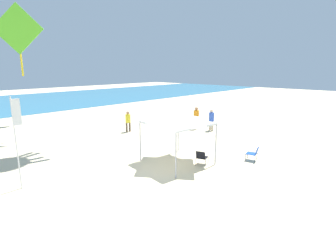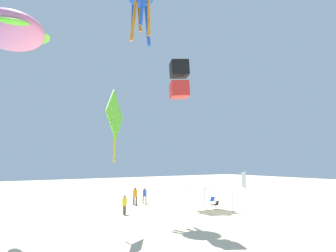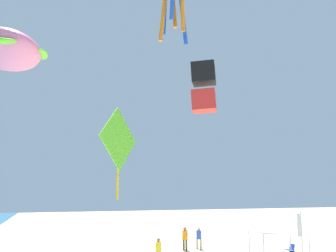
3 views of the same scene
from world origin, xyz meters
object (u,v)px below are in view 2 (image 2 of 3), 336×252
at_px(kite_turtle_pink, 9,31).
at_px(kite_diamond_lime, 115,117).
at_px(person_far_stroller, 145,194).
at_px(person_beachcomber, 125,203).
at_px(folding_chair_right_of_tent, 212,200).
at_px(person_by_tent, 135,195).
at_px(folding_chair_near_cooler, 216,204).
at_px(canopy_tent, 210,184).
at_px(banner_flag, 245,194).
at_px(kite_box_black, 179,79).
at_px(kite_octopus_blue, 141,0).

relative_size(kite_turtle_pink, kite_diamond_lime, 1.24).
relative_size(person_far_stroller, kite_diamond_lime, 0.37).
relative_size(person_beachcomber, kite_diamond_lime, 0.35).
height_order(folding_chair_right_of_tent, person_by_tent, person_by_tent).
height_order(folding_chair_near_cooler, person_by_tent, person_by_tent).
relative_size(canopy_tent, folding_chair_near_cooler, 4.26).
relative_size(folding_chair_right_of_tent, banner_flag, 0.21).
height_order(person_by_tent, kite_turtle_pink, kite_turtle_pink).
height_order(kite_box_black, kite_turtle_pink, kite_turtle_pink).
relative_size(folding_chair_near_cooler, kite_octopus_blue, 0.15).
xyz_separation_m(folding_chair_right_of_tent, kite_box_black, (-7.75, 9.88, 9.98)).
relative_size(banner_flag, person_by_tent, 2.12).
height_order(kite_turtle_pink, kite_diamond_lime, kite_turtle_pink).
xyz_separation_m(kite_octopus_blue, kite_diamond_lime, (-4.97, 4.52, -12.05)).
bearing_deg(person_beachcomber, folding_chair_near_cooler, -99.60).
height_order(kite_octopus_blue, kite_box_black, kite_octopus_blue).
bearing_deg(kite_turtle_pink, folding_chair_near_cooler, -124.21).
relative_size(banner_flag, kite_octopus_blue, 0.73).
xyz_separation_m(canopy_tent, kite_turtle_pink, (-0.81, 17.55, 10.36)).
distance_m(folding_chair_right_of_tent, person_by_tent, 8.24).
bearing_deg(kite_box_black, kite_turtle_pink, -84.50).
bearing_deg(canopy_tent, kite_diamond_lime, 106.91).
height_order(banner_flag, person_by_tent, banner_flag).
distance_m(folding_chair_near_cooler, person_by_tent, 8.60).
height_order(folding_chair_near_cooler, person_beachcomber, person_beachcomber).
xyz_separation_m(banner_flag, kite_box_black, (2.22, 4.04, 8.08)).
bearing_deg(kite_turtle_pink, folding_chair_right_of_tent, -117.63).
bearing_deg(kite_diamond_lime, person_far_stroller, 7.94).
bearing_deg(kite_octopus_blue, kite_diamond_lime, -21.20).
distance_m(canopy_tent, kite_turtle_pink, 20.39).
distance_m(kite_octopus_blue, kite_turtle_pink, 12.89).
bearing_deg(canopy_tent, kite_box_black, 123.85).
bearing_deg(folding_chair_near_cooler, person_beachcomber, -31.33).
distance_m(folding_chair_near_cooler, kite_diamond_lime, 14.91).
height_order(canopy_tent, person_beachcomber, canopy_tent).
relative_size(kite_octopus_blue, kite_box_black, 2.02).
bearing_deg(kite_octopus_blue, kite_turtle_pink, -56.62).
bearing_deg(banner_flag, person_far_stroller, -0.35).
bearing_deg(kite_box_black, folding_chair_near_cooler, 148.06).
bearing_deg(person_by_tent, canopy_tent, -174.12).
xyz_separation_m(kite_turtle_pink, kite_diamond_lime, (-2.63, -6.23, -5.33)).
distance_m(folding_chair_right_of_tent, kite_box_black, 16.04).
relative_size(person_by_tent, kite_turtle_pink, 0.31).
height_order(person_by_tent, kite_octopus_blue, kite_octopus_blue).
distance_m(person_by_tent, kite_turtle_pink, 19.57).
bearing_deg(kite_diamond_lime, kite_turtle_pink, 112.71).
relative_size(canopy_tent, banner_flag, 0.88).
height_order(person_beachcomber, kite_octopus_blue, kite_octopus_blue).
height_order(banner_flag, kite_box_black, kite_box_black).
xyz_separation_m(person_far_stroller, kite_diamond_lime, (-11.03, 8.52, 6.44)).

